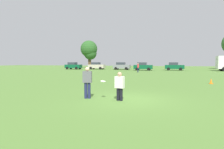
% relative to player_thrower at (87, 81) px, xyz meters
% --- Properties ---
extents(ground_plane, '(162.16, 162.16, 0.00)m').
position_rel_player_thrower_xyz_m(ground_plane, '(2.14, 0.38, -0.95)').
color(ground_plane, '#517A33').
extents(player_thrower, '(0.51, 0.37, 1.69)m').
position_rel_player_thrower_xyz_m(player_thrower, '(0.00, 0.00, 0.00)').
color(player_thrower, '#1E234C').
rests_on(player_thrower, ground).
extents(player_defender, '(0.49, 0.34, 1.44)m').
position_rel_player_thrower_xyz_m(player_defender, '(1.79, -0.08, -0.15)').
color(player_defender, black).
rests_on(player_defender, ground).
extents(frisbee, '(0.27, 0.27, 0.07)m').
position_rel_player_thrower_xyz_m(frisbee, '(0.86, 0.05, -0.01)').
color(frisbee, white).
extents(traffic_cone, '(0.32, 0.32, 0.48)m').
position_rel_player_thrower_xyz_m(traffic_cone, '(7.88, 9.21, -0.72)').
color(traffic_cone, '#D8590C').
rests_on(traffic_cone, ground).
extents(parked_car_near_left, '(4.21, 2.24, 1.82)m').
position_rel_player_thrower_xyz_m(parked_car_near_left, '(-19.20, 35.02, -0.03)').
color(parked_car_near_left, '#0C4C2D').
rests_on(parked_car_near_left, ground).
extents(parked_car_mid_left, '(4.21, 2.24, 1.82)m').
position_rel_player_thrower_xyz_m(parked_car_mid_left, '(-13.35, 36.66, -0.03)').
color(parked_car_mid_left, '#B7AD99').
rests_on(parked_car_mid_left, ground).
extents(parked_car_center, '(4.21, 2.24, 1.82)m').
position_rel_player_thrower_xyz_m(parked_car_center, '(-6.58, 36.19, -0.03)').
color(parked_car_center, slate).
rests_on(parked_car_center, ground).
extents(parked_car_mid_right, '(4.21, 2.24, 1.82)m').
position_rel_player_thrower_xyz_m(parked_car_mid_right, '(-1.05, 33.94, -0.03)').
color(parked_car_mid_right, '#0C4C2D').
rests_on(parked_car_mid_right, ground).
extents(parked_car_near_right, '(4.21, 2.24, 1.82)m').
position_rel_player_thrower_xyz_m(parked_car_near_right, '(5.80, 36.19, -0.03)').
color(parked_car_near_right, '#0C4C2D').
rests_on(parked_car_near_right, ground).
extents(bystander_sideline_watcher, '(0.38, 0.52, 1.68)m').
position_rel_player_thrower_xyz_m(bystander_sideline_watcher, '(-0.98, 25.56, -0.00)').
color(bystander_sideline_watcher, '#1E234C').
rests_on(bystander_sideline_watcher, ground).
extents(tree_west_oak, '(5.51, 5.51, 8.95)m').
position_rel_player_thrower_xyz_m(tree_west_oak, '(-20.58, 48.74, 5.20)').
color(tree_west_oak, brown).
rests_on(tree_west_oak, ground).
extents(tree_west_maple, '(4.19, 4.19, 6.81)m').
position_rel_player_thrower_xyz_m(tree_west_maple, '(-20.14, 48.83, 3.73)').
color(tree_west_maple, brown).
rests_on(tree_west_maple, ground).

